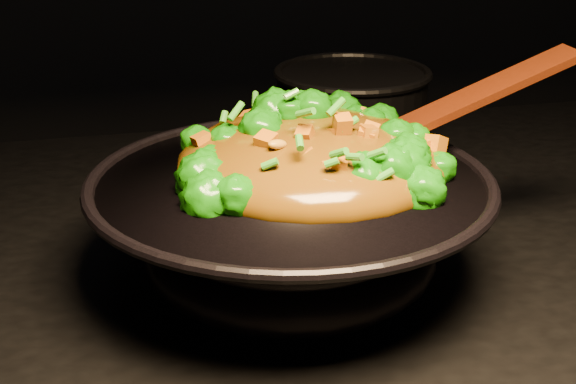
{
  "coord_description": "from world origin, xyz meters",
  "views": [
    {
      "loc": [
        -0.27,
        -0.71,
        1.28
      ],
      "look_at": [
        -0.11,
        -0.03,
        0.99
      ],
      "focal_mm": 50.0,
      "sensor_mm": 36.0,
      "label": 1
    }
  ],
  "objects": [
    {
      "name": "wok",
      "position": [
        -0.11,
        -0.04,
        0.95
      ],
      "size": [
        0.39,
        0.39,
        0.1
      ],
      "primitive_type": null,
      "rotation": [
        0.0,
        0.0,
        -0.07
      ],
      "color": "black",
      "rests_on": "stovetop"
    },
    {
      "name": "stir_fry",
      "position": [
        -0.08,
        -0.02,
        1.05
      ],
      "size": [
        0.33,
        0.33,
        0.09
      ],
      "primitive_type": null,
      "rotation": [
        0.0,
        0.0,
        -0.35
      ],
      "color": "#177508",
      "rests_on": "wok"
    },
    {
      "name": "spatula",
      "position": [
        0.05,
        -0.01,
        1.05
      ],
      "size": [
        0.27,
        0.05,
        0.11
      ],
      "primitive_type": "cube",
      "rotation": [
        0.0,
        -0.38,
        -0.04
      ],
      "color": "#331207",
      "rests_on": "wok"
    },
    {
      "name": "back_pot",
      "position": [
        0.06,
        0.3,
        0.96
      ],
      "size": [
        0.22,
        0.22,
        0.12
      ],
      "primitive_type": "cylinder",
      "rotation": [
        0.0,
        0.0,
        -0.06
      ],
      "color": "black",
      "rests_on": "stovetop"
    }
  ]
}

